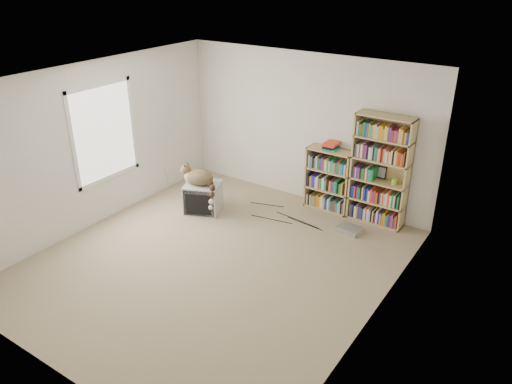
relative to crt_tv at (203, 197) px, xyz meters
The scene contains 17 objects.
floor 1.59m from the crt_tv, 45.12° to the right, with size 4.50×5.00×0.01m, color tan.
wall_back 2.04m from the crt_tv, 51.24° to the left, with size 4.50×0.02×2.50m, color silver.
wall_front 3.91m from the crt_tv, 72.92° to the right, with size 4.50×0.02×2.50m, color silver.
wall_left 1.89m from the crt_tv, 135.58° to the right, with size 0.02×5.00×2.50m, color silver.
wall_right 3.68m from the crt_tv, 18.36° to the right, with size 0.02×5.00×2.50m, color silver.
ceiling 2.75m from the crt_tv, 45.12° to the right, with size 4.50×5.00×0.02m, color white.
window 1.86m from the crt_tv, 140.90° to the right, with size 0.02×1.22×1.52m, color white.
crt_tv is the anchor object (origin of this frame).
cat 0.35m from the crt_tv, 65.69° to the right, with size 0.76×0.50×0.57m.
bookcase_tall 2.86m from the crt_tv, 26.32° to the left, with size 0.87×0.30×1.75m.
bookcase_short 2.10m from the crt_tv, 36.65° to the left, with size 0.76×0.30×1.05m.
book_stack 2.25m from the crt_tv, 36.56° to the left, with size 0.21×0.27×0.12m, color red.
green_mug 3.06m from the crt_tv, 23.98° to the left, with size 0.08×0.08×0.09m, color #91C538.
framed_print 2.89m from the crt_tv, 27.84° to the left, with size 0.15×0.01×0.20m, color black.
dvd_player 2.43m from the crt_tv, 16.50° to the left, with size 0.36×0.26×0.08m, color #ACACB1.
wall_outlet 1.18m from the crt_tv, 162.98° to the left, with size 0.01×0.08×0.13m, color silver.
floor_cables 1.44m from the crt_tv, 20.62° to the left, with size 1.20×0.70×0.01m, color black, non-canonical shape.
Camera 1 is at (3.73, -4.54, 3.82)m, focal length 35.00 mm.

